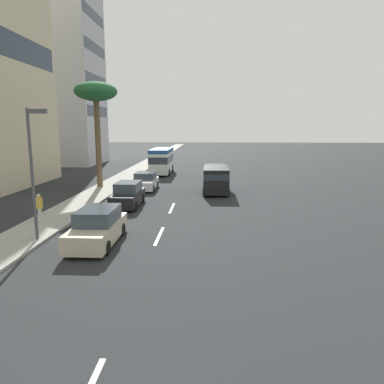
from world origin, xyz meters
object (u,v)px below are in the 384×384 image
object	(u,v)px
street_lamp	(33,159)
minibus_sixth	(162,160)
van_fourth	(216,178)
car_third	(145,182)
car_lead	(215,172)
pedestrian_near_lamp	(39,207)
car_second	(98,227)
palm_tree	(96,95)
car_fifth	(128,195)

from	to	relation	value
street_lamp	minibus_sixth	bearing A→B (deg)	-5.62
minibus_sixth	van_fourth	bearing A→B (deg)	26.59
van_fourth	minibus_sixth	size ratio (longest dim) A/B	0.70
van_fourth	car_third	bearing A→B (deg)	78.61
car_lead	minibus_sixth	distance (m)	7.44
car_third	pedestrian_near_lamp	size ratio (longest dim) A/B	2.47
car_lead	car_second	world-z (taller)	car_second
van_fourth	palm_tree	xyz separation A→B (m)	(1.94, 10.65, 7.04)
pedestrian_near_lamp	street_lamp	size ratio (longest dim) A/B	0.26
minibus_sixth	pedestrian_near_lamp	distance (m)	23.58
car_fifth	van_fourth	bearing A→B (deg)	131.32
car_third	street_lamp	distance (m)	15.66
car_second	car_third	distance (m)	15.17
palm_tree	car_fifth	bearing A→B (deg)	-150.22
car_second	car_fifth	distance (m)	8.32
car_lead	van_fourth	world-z (taller)	van_fourth
van_fourth	car_fifth	distance (m)	8.47
van_fourth	street_lamp	world-z (taller)	street_lamp
car_lead	minibus_sixth	xyz separation A→B (m)	(3.67, 6.41, 0.92)
car_second	car_third	xyz separation A→B (m)	(15.17, 0.35, -0.06)
minibus_sixth	pedestrian_near_lamp	xyz separation A→B (m)	(-23.22, 4.05, -0.60)
car_third	pedestrian_near_lamp	distance (m)	12.61
car_third	van_fourth	world-z (taller)	van_fourth
pedestrian_near_lamp	car_fifth	bearing A→B (deg)	-130.34
minibus_sixth	pedestrian_near_lamp	world-z (taller)	minibus_sixth
car_lead	palm_tree	size ratio (longest dim) A/B	0.51
minibus_sixth	street_lamp	xyz separation A→B (m)	(-26.37, 2.60, 2.41)
van_fourth	palm_tree	distance (m)	12.92
pedestrian_near_lamp	van_fourth	bearing A→B (deg)	-136.35
car_lead	car_fifth	size ratio (longest dim) A/B	1.12
car_fifth	car_lead	bearing A→B (deg)	155.91
car_lead	palm_tree	bearing A→B (deg)	122.80
car_third	van_fourth	xyz separation A→B (m)	(-1.27, -6.30, 0.53)
car_lead	car_second	distance (m)	23.58
car_lead	pedestrian_near_lamp	world-z (taller)	pedestrian_near_lamp
van_fourth	minibus_sixth	bearing A→B (deg)	26.59
minibus_sixth	palm_tree	distance (m)	13.27
car_fifth	pedestrian_near_lamp	distance (m)	6.47
car_lead	pedestrian_near_lamp	distance (m)	22.18
van_fourth	car_lead	bearing A→B (deg)	-0.78
palm_tree	van_fourth	bearing A→B (deg)	-100.33
car_lead	palm_tree	distance (m)	14.89
car_fifth	minibus_sixth	xyz separation A→B (m)	(18.14, -0.06, 0.85)
car_third	palm_tree	size ratio (longest dim) A/B	0.44
car_second	palm_tree	size ratio (longest dim) A/B	0.49
pedestrian_near_lamp	palm_tree	world-z (taller)	palm_tree
car_second	street_lamp	size ratio (longest dim) A/B	0.73
car_fifth	minibus_sixth	world-z (taller)	minibus_sixth
car_second	car_third	size ratio (longest dim) A/B	1.13
van_fourth	pedestrian_near_lamp	distance (m)	14.85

